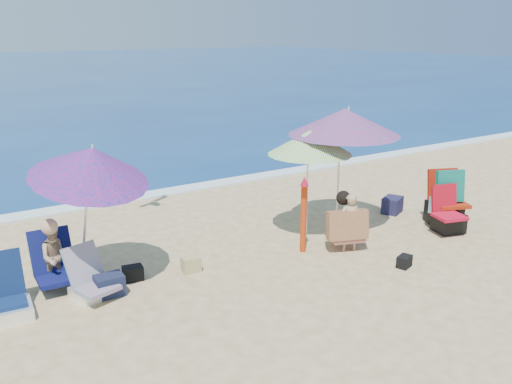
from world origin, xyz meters
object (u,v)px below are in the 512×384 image
chair_rainbow (92,284)px  camp_chair_right (445,205)px  chair_navy (6,300)px  camp_chair_left (448,218)px  furled_umbrella (304,211)px  person_center (348,223)px  umbrella_turquoise (344,122)px  umbrella_striped (310,142)px  umbrella_blue (91,164)px  person_left (55,256)px

chair_rainbow → camp_chair_right: (6.29, -0.66, 0.20)m
chair_navy → camp_chair_left: camp_chair_left is taller
furled_umbrella → chair_rainbow: 3.37m
person_center → umbrella_turquoise: bearing=55.7°
chair_navy → camp_chair_left: bearing=-8.4°
umbrella_striped → furled_umbrella: (-0.51, -0.53, -0.95)m
chair_rainbow → camp_chair_left: bearing=-9.1°
camp_chair_left → camp_chair_right: size_ratio=0.80×
furled_umbrella → camp_chair_right: (2.97, -0.36, -0.32)m
furled_umbrella → camp_chair_left: (2.70, -0.67, -0.45)m
chair_rainbow → umbrella_turquoise: bearing=2.3°
umbrella_turquoise → camp_chair_right: (1.77, -0.84, -1.55)m
umbrella_blue → chair_navy: (-1.25, -0.16, -1.56)m
camp_chair_left → furled_umbrella: bearing=166.1°
person_center → person_left: size_ratio=0.95×
umbrella_turquoise → person_center: size_ratio=2.47×
umbrella_blue → chair_navy: 2.01m
umbrella_blue → camp_chair_right: (6.09, -0.90, -1.38)m
person_center → umbrella_blue: bearing=167.0°
umbrella_turquoise → umbrella_blue: umbrella_turquoise is taller
umbrella_turquoise → chair_navy: size_ratio=3.19×
person_center → person_left: bearing=164.9°
umbrella_blue → camp_chair_right: 6.31m
chair_rainbow → camp_chair_right: 6.32m
furled_umbrella → umbrella_blue: bearing=170.2°
furled_umbrella → camp_chair_right: 3.00m
furled_umbrella → person_left: 3.74m
umbrella_striped → umbrella_turquoise: bearing=-4.5°
camp_chair_left → person_center: person_center is taller
umbrella_blue → furled_umbrella: size_ratio=1.69×
chair_rainbow → person_center: size_ratio=0.81×
chair_rainbow → person_center: person_center is taller
umbrella_striped → person_left: size_ratio=1.84×
umbrella_turquoise → chair_navy: (-5.57, -0.10, -1.73)m
umbrella_striped → furled_umbrella: bearing=-133.8°
camp_chair_left → person_left: person_left is taller
umbrella_blue → furled_umbrella: (3.13, -0.54, -1.06)m
umbrella_striped → person_center: 1.47m
umbrella_turquoise → camp_chair_left: 2.53m
umbrella_blue → camp_chair_left: (5.82, -1.20, -1.51)m
chair_navy → camp_chair_right: bearing=-5.8°
chair_rainbow → person_center: (3.96, -0.63, 0.29)m
person_left → umbrella_striped: bearing=-3.9°
umbrella_turquoise → furled_umbrella: bearing=-158.1°
furled_umbrella → chair_navy: (-4.37, 0.38, -0.50)m
umbrella_blue → person_left: 1.42m
person_left → camp_chair_left: bearing=-13.2°
camp_chair_right → person_left: 6.71m
chair_navy → chair_rainbow: bearing=-4.5°
umbrella_blue → person_left: umbrella_blue is taller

